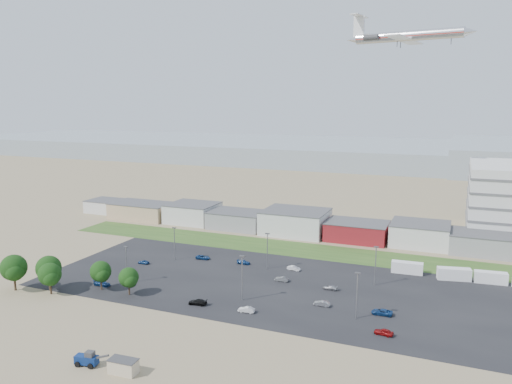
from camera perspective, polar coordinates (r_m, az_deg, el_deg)
The scene contains 34 objects.
ground at distance 113.35m, azimuth -3.88°, elevation -13.46°, with size 700.00×700.00×0.00m, color #897A57.
parking_lot at distance 128.58m, azimuth 2.16°, elevation -10.52°, with size 120.00×50.00×0.01m, color black.
grass_strip at distance 158.84m, azimuth 4.46°, elevation -6.50°, with size 160.00×16.00×0.02m, color #2C4E1D.
hills_backdrop at distance 410.16m, azimuth 21.38°, elevation 3.66°, with size 700.00×200.00×9.00m, color gray, non-canonical shape.
building_row at distance 180.62m, azimuth 1.20°, elevation -3.13°, with size 170.00×20.00×8.00m, color silver, non-canonical shape.
portable_shed at distance 92.36m, azimuth -14.92°, elevation -18.69°, with size 5.02×2.61×2.53m, color #C6B695, non-canonical shape.
telehandler at distance 96.43m, azimuth -18.81°, elevation -17.54°, with size 6.51×2.17×2.71m, color navy, non-canonical shape.
box_trailer_a at distance 142.18m, azimuth 16.89°, elevation -8.27°, with size 8.20×2.56×3.08m, color silver, non-canonical shape.
box_trailer_b at distance 141.08m, azimuth 21.69°, elevation -8.69°, with size 8.32×2.60×3.12m, color silver, non-canonical shape.
box_trailer_c at distance 142.25m, azimuth 25.24°, elevation -8.83°, with size 7.88×2.46×2.95m, color silver, non-canonical shape.
tree_far_left at distance 136.57m, azimuth -25.94°, elevation -8.06°, with size 6.79×6.79×10.18m, color black, non-canonical shape.
tree_left at distance 133.46m, azimuth -22.60°, elevation -8.31°, with size 6.53×6.53×9.80m, color black, non-canonical shape.
tree_mid at distance 130.71m, azimuth -22.49°, elevation -8.93°, with size 5.84×5.84×8.75m, color black, non-canonical shape.
tree_right at distance 129.55m, azimuth -17.32°, elevation -8.90°, with size 5.50×5.50×8.24m, color black, non-canonical shape.
tree_near at distance 124.58m, azimuth -14.34°, elevation -9.66°, with size 5.10×5.10×7.64m, color black, non-canonical shape.
lightpole_front_l at distance 132.28m, azimuth -14.57°, elevation -8.05°, with size 1.13×0.47×9.64m, color slate, non-canonical shape.
lightpole_front_m at distance 117.17m, azimuth -1.59°, elevation -9.81°, with size 1.26×0.53×10.75m, color slate, non-canonical shape.
lightpole_front_r at distance 109.89m, azimuth 11.46°, elevation -11.54°, with size 1.20×0.50×10.22m, color slate, non-canonical shape.
lightpole_back_l at distance 148.42m, azimuth -9.29°, elevation -5.85°, with size 1.14×0.48×9.72m, color slate, non-canonical shape.
lightpole_back_m at distance 138.78m, azimuth 1.30°, elevation -6.75°, with size 1.19×0.50×10.11m, color slate, non-canonical shape.
lightpole_back_r at distance 130.04m, azimuth 13.50°, elevation -8.22°, with size 1.18×0.49×10.07m, color slate, non-canonical shape.
airliner at distance 190.20m, azimuth 16.99°, elevation 16.69°, with size 45.53×31.04×13.45m, color silver, non-canonical shape.
parked_car_0 at distance 114.54m, azimuth 14.20°, elevation -13.16°, with size 2.09×4.53×1.26m, color navy.
parked_car_1 at distance 116.58m, azimuth 7.54°, elevation -12.51°, with size 1.30×3.72×1.23m, color #A5A5AA.
parked_car_2 at distance 105.56m, azimuth 14.39°, elevation -15.23°, with size 1.53×3.80×1.29m, color maroon.
parked_car_3 at distance 117.07m, azimuth -6.68°, elevation -12.38°, with size 1.78×4.37×1.27m, color black.
parked_car_5 at distance 147.52m, azimuth -12.72°, elevation -7.81°, with size 1.31×3.27×1.11m, color navy.
parked_car_6 at distance 143.87m, azimuth -1.42°, elevation -8.02°, with size 1.59×3.92×1.14m, color navy.
parked_car_7 at distance 130.70m, azimuth 2.96°, elevation -9.90°, with size 1.27×3.64×1.20m, color #595B5E.
parked_car_9 at distance 148.97m, azimuth -6.09°, elevation -7.43°, with size 1.95×4.22×1.17m, color navy.
parked_car_10 at distance 133.25m, azimuth -17.19°, elevation -9.93°, with size 1.84×4.52×1.31m, color navy.
parked_car_11 at distance 139.05m, azimuth 4.34°, elevation -8.67°, with size 1.28×3.67×1.21m, color silver.
parked_car_12 at distance 126.29m, azimuth 8.47°, elevation -10.76°, with size 1.52×3.73×1.08m, color #A5A5AA.
parked_car_13 at distance 112.47m, azimuth -1.10°, elevation -13.29°, with size 1.29×3.70×1.22m, color silver.
Camera 1 is at (46.30, -93.09, 45.14)m, focal length 35.00 mm.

